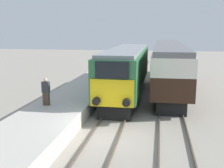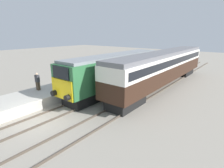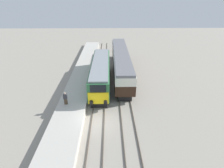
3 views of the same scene
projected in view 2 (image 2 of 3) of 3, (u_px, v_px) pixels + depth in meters
ground_plane at (37, 121)px, 12.22m from camera, size 120.00×120.00×0.00m
platform_left at (87, 83)px, 20.08m from camera, size 3.50×50.00×0.87m
rails_near_track at (89, 100)px, 15.96m from camera, size 1.51×60.00×0.14m
rails_far_track at (118, 110)px, 13.92m from camera, size 1.50×60.00×0.14m
locomotive at (116, 70)px, 18.50m from camera, size 2.70×14.22×3.86m
passenger_carriage at (164, 65)px, 19.77m from camera, size 2.75×19.65×4.00m
person_on_platform at (38, 82)px, 16.01m from camera, size 0.44×0.26×1.63m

